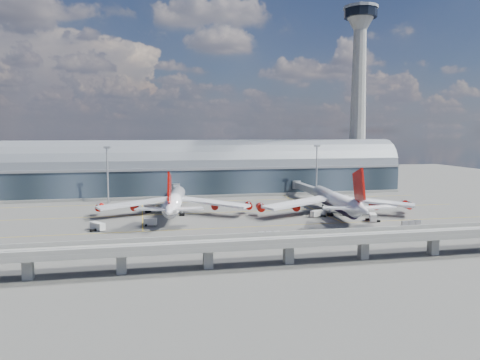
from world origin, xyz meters
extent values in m
plane|color=#474744|center=(0.00, 0.00, 0.00)|extent=(500.00, 500.00, 0.00)
cube|color=gold|center=(0.00, -10.00, 0.01)|extent=(200.00, 0.25, 0.01)
cube|color=gold|center=(0.00, 20.00, 0.01)|extent=(200.00, 0.25, 0.01)
cube|color=gold|center=(0.00, 50.00, 0.01)|extent=(200.00, 0.25, 0.01)
cube|color=gold|center=(-35.00, 30.00, 0.01)|extent=(0.25, 80.00, 0.01)
cube|color=gold|center=(35.00, 30.00, 0.01)|extent=(0.25, 80.00, 0.01)
cube|color=#1C262E|center=(0.00, 78.00, 7.00)|extent=(200.00, 28.00, 14.00)
cylinder|color=slate|center=(0.00, 78.00, 14.00)|extent=(200.00, 28.00, 28.00)
cube|color=gray|center=(0.00, 64.00, 14.00)|extent=(200.00, 1.00, 1.20)
cube|color=gray|center=(0.00, 78.00, 0.60)|extent=(200.00, 30.00, 1.20)
cube|color=gray|center=(85.00, 83.00, 4.00)|extent=(18.00, 18.00, 8.00)
cone|color=gray|center=(85.00, 83.00, 45.00)|extent=(10.00, 10.00, 90.00)
cone|color=gray|center=(85.00, 83.00, 92.00)|extent=(16.00, 16.00, 8.00)
cylinder|color=black|center=(85.00, 83.00, 97.00)|extent=(18.00, 18.00, 5.00)
cylinder|color=slate|center=(85.00, 83.00, 100.00)|extent=(19.00, 19.00, 1.50)
cylinder|color=gray|center=(85.00, 83.00, 101.50)|extent=(2.40, 2.40, 3.00)
cube|color=gray|center=(0.00, -55.00, 5.50)|extent=(220.00, 8.50, 1.20)
cube|color=gray|center=(0.00, -59.00, 6.60)|extent=(220.00, 0.40, 1.20)
cube|color=gray|center=(0.00, -51.00, 6.60)|extent=(220.00, 0.40, 1.20)
cube|color=gray|center=(0.00, -56.50, 6.15)|extent=(220.00, 0.12, 0.12)
cube|color=gray|center=(0.00, -53.50, 6.15)|extent=(220.00, 0.12, 0.12)
cube|color=gray|center=(-60.00, -55.00, 2.50)|extent=(2.20, 2.20, 5.00)
cube|color=gray|center=(-40.00, -55.00, 2.50)|extent=(2.20, 2.20, 5.00)
cube|color=gray|center=(-20.00, -55.00, 2.50)|extent=(2.20, 2.20, 5.00)
cube|color=gray|center=(0.00, -55.00, 2.50)|extent=(2.20, 2.20, 5.00)
cube|color=gray|center=(20.00, -55.00, 2.50)|extent=(2.20, 2.20, 5.00)
cube|color=gray|center=(40.00, -55.00, 2.50)|extent=(2.20, 2.20, 5.00)
cylinder|color=gray|center=(-50.00, 55.00, 12.50)|extent=(0.70, 0.70, 25.00)
cube|color=gray|center=(-50.00, 55.00, 25.20)|extent=(3.00, 0.40, 1.00)
cylinder|color=gray|center=(50.00, 55.00, 12.50)|extent=(0.70, 0.70, 25.00)
cube|color=gray|center=(50.00, 55.00, 25.20)|extent=(3.00, 0.40, 1.00)
cylinder|color=white|center=(-22.46, 19.38, 5.55)|extent=(12.29, 47.85, 5.73)
cone|color=white|center=(-18.79, 45.57, 5.55)|extent=(6.67, 7.89, 5.73)
cone|color=white|center=(-26.39, -8.58, 6.27)|extent=(7.17, 11.44, 5.73)
cube|color=#9F0D06|center=(-26.02, -5.92, 13.35)|extent=(2.11, 10.70, 11.86)
cube|color=white|center=(-37.56, 19.69, 4.84)|extent=(29.59, 16.62, 2.32)
cube|color=white|center=(-7.86, 15.52, 4.84)|extent=(27.58, 22.77, 2.32)
cylinder|color=#9F0D06|center=(-37.87, 21.54, 3.23)|extent=(3.46, 4.83, 2.87)
cylinder|color=#9F0D06|center=(-51.07, 23.40, 3.23)|extent=(3.46, 4.83, 2.87)
cylinder|color=#9F0D06|center=(-7.06, 17.22, 3.23)|extent=(3.46, 4.83, 2.87)
cylinder|color=#9F0D06|center=(6.14, 15.36, 3.23)|extent=(3.46, 4.83, 2.87)
cylinder|color=gray|center=(-20.13, 35.97, 1.34)|extent=(0.45, 0.45, 2.69)
cylinder|color=gray|center=(-25.80, 16.23, 1.34)|extent=(0.54, 0.54, 2.69)
cylinder|color=gray|center=(-20.12, 15.43, 1.34)|extent=(0.54, 0.54, 2.69)
cylinder|color=black|center=(-25.80, 16.23, 0.49)|extent=(2.14, 1.60, 1.34)
cylinder|color=black|center=(-20.12, 15.43, 0.49)|extent=(2.14, 1.60, 1.34)
cylinder|color=white|center=(39.11, 6.96, 5.79)|extent=(10.66, 47.76, 5.69)
cone|color=white|center=(41.92, 33.46, 5.79)|extent=(6.48, 8.40, 5.69)
cone|color=white|center=(36.09, -21.49, 6.57)|extent=(6.90, 12.30, 5.69)
cube|color=#9F0D06|center=(36.40, -18.57, 14.02)|extent=(1.92, 11.73, 12.99)
cube|color=white|center=(23.63, 6.63, 5.00)|extent=(30.37, 18.33, 2.43)
cube|color=white|center=(54.17, 3.39, 5.00)|extent=(28.90, 23.06, 2.43)
cylinder|color=black|center=(39.11, 6.96, 4.22)|extent=(9.29, 42.83, 4.83)
cylinder|color=#9F0D06|center=(23.27, 8.64, 3.24)|extent=(3.64, 5.21, 3.14)
cylinder|color=#9F0D06|center=(9.70, 10.08, 3.24)|extent=(3.64, 5.21, 3.14)
cylinder|color=#9F0D06|center=(54.94, 5.28, 3.24)|extent=(3.64, 5.21, 3.14)
cylinder|color=#9F0D06|center=(68.51, 3.84, 3.24)|extent=(3.64, 5.21, 3.14)
cylinder|color=gray|center=(40.87, 23.59, 1.47)|extent=(0.49, 0.49, 2.94)
cylinder|color=gray|center=(35.57, 3.39, 1.47)|extent=(0.59, 0.59, 2.94)
cylinder|color=gray|center=(41.81, 2.73, 1.47)|extent=(0.59, 0.59, 2.94)
cylinder|color=black|center=(35.57, 3.39, 0.54)|extent=(2.30, 1.69, 1.47)
cylinder|color=black|center=(41.81, 2.73, 0.54)|extent=(2.30, 1.69, 1.47)
cube|color=gray|center=(-18.96, 52.00, 5.20)|extent=(3.00, 24.00, 3.00)
cube|color=gray|center=(-18.96, 40.00, 5.20)|extent=(3.60, 3.60, 3.40)
cylinder|color=gray|center=(-18.96, 64.00, 5.20)|extent=(4.40, 4.40, 4.00)
cylinder|color=gray|center=(-18.96, 40.00, 1.70)|extent=(0.50, 0.50, 3.40)
cylinder|color=black|center=(-18.96, 40.00, 0.35)|extent=(1.40, 0.80, 0.80)
cube|color=gray|center=(42.61, 50.00, 5.20)|extent=(3.00, 28.00, 3.00)
cube|color=gray|center=(42.61, 36.00, 5.20)|extent=(3.60, 3.60, 3.40)
cylinder|color=gray|center=(42.61, 64.00, 5.20)|extent=(4.40, 4.40, 4.00)
cylinder|color=gray|center=(42.61, 36.00, 1.70)|extent=(0.50, 0.50, 3.40)
cylinder|color=black|center=(42.61, 36.00, 0.35)|extent=(1.40, 0.80, 0.80)
cube|color=beige|center=(-49.60, -4.95, 1.44)|extent=(5.40, 6.30, 2.34)
cylinder|color=black|center=(-48.41, -3.33, 0.40)|extent=(2.29, 1.99, 0.81)
cylinder|color=black|center=(-50.80, -6.57, 0.40)|extent=(2.29, 1.99, 0.81)
cube|color=beige|center=(-32.39, -1.00, 1.41)|extent=(4.69, 2.72, 2.30)
cylinder|color=black|center=(-31.00, -0.77, 0.40)|extent=(1.14, 2.31, 0.80)
cylinder|color=black|center=(-33.79, -1.22, 0.40)|extent=(1.14, 2.31, 0.80)
cube|color=beige|center=(30.44, 2.99, 1.37)|extent=(6.93, 5.04, 2.22)
cylinder|color=black|center=(32.35, 1.93, 0.38)|extent=(1.71, 2.24, 0.77)
cylinder|color=black|center=(28.53, 4.06, 0.38)|extent=(1.71, 2.24, 0.77)
cube|color=beige|center=(46.51, -9.78, 1.55)|extent=(4.30, 6.24, 2.53)
cylinder|color=black|center=(45.80, -8.06, 0.44)|extent=(2.58, 1.74, 0.87)
cylinder|color=black|center=(47.23, -11.50, 0.44)|extent=(2.58, 1.74, 0.87)
cube|color=beige|center=(54.97, 31.80, 1.76)|extent=(4.60, 6.05, 2.86)
cylinder|color=black|center=(54.24, 33.39, 0.49)|extent=(2.91, 2.05, 0.99)
cylinder|color=black|center=(55.71, 30.20, 0.49)|extent=(2.91, 2.05, 0.99)
cube|color=beige|center=(-31.14, 26.96, 1.80)|extent=(6.47, 6.72, 2.92)
cylinder|color=black|center=(-29.68, 28.56, 0.51)|extent=(2.76, 2.65, 1.01)
cylinder|color=black|center=(-32.60, 25.37, 0.51)|extent=(2.76, 2.65, 1.01)
cube|color=gray|center=(0.67, -26.35, 0.24)|extent=(2.27, 1.52, 0.28)
cube|color=#A2A2A6|center=(0.67, -26.35, 0.99)|extent=(1.90, 1.42, 1.42)
cube|color=gray|center=(3.14, -26.34, 0.24)|extent=(2.27, 1.52, 0.28)
cube|color=#A2A2A6|center=(3.14, -26.34, 0.99)|extent=(1.90, 1.42, 1.42)
cube|color=gray|center=(5.60, -26.34, 0.24)|extent=(2.27, 1.52, 0.28)
cube|color=#A2A2A6|center=(5.60, -26.34, 0.99)|extent=(1.90, 1.42, 1.42)
cube|color=gray|center=(52.97, -20.16, 0.25)|extent=(2.60, 1.89, 0.30)
cube|color=#A2A2A6|center=(52.97, -20.16, 1.06)|extent=(2.19, 1.74, 1.52)
cube|color=gray|center=(55.58, -19.86, 0.25)|extent=(2.60, 1.89, 0.30)
cube|color=#A2A2A6|center=(55.58, -19.86, 1.06)|extent=(2.19, 1.74, 1.52)
cube|color=gray|center=(58.20, -19.56, 0.25)|extent=(2.60, 1.89, 0.30)
cube|color=#A2A2A6|center=(58.20, -19.56, 1.06)|extent=(2.19, 1.74, 1.52)
cube|color=gray|center=(45.89, -32.62, 0.21)|extent=(2.46, 2.23, 0.26)
cube|color=#A2A2A6|center=(45.89, -32.62, 0.90)|extent=(2.12, 1.98, 1.28)
cube|color=gray|center=(47.79, -31.46, 0.21)|extent=(2.46, 2.23, 0.26)
cube|color=#A2A2A6|center=(47.79, -31.46, 0.90)|extent=(2.12, 1.98, 1.28)
cube|color=gray|center=(49.69, -30.31, 0.21)|extent=(2.46, 2.23, 0.26)
cube|color=#A2A2A6|center=(49.69, -30.31, 0.90)|extent=(2.12, 1.98, 1.28)
camera|label=1|loc=(-35.10, -162.72, 32.56)|focal=35.00mm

